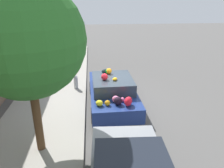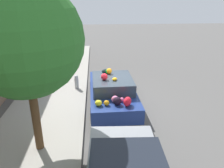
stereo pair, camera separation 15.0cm
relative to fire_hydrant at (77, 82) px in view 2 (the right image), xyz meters
name	(u,v)px [view 2 (the right image)]	position (x,y,z in m)	size (l,w,h in m)	color
ground_plane	(111,105)	(-1.79, -1.59, -0.46)	(60.00, 60.00, 0.00)	#565451
sidewalk_curb	(48,106)	(-1.79, 1.11, -0.40)	(24.00, 3.20, 0.12)	#9E998E
street_tree	(24,40)	(-4.62, 0.81, 2.96)	(3.06, 3.06, 4.84)	brown
fire_hydrant	(77,82)	(0.00, 0.00, 0.00)	(0.20, 0.20, 0.70)	#B2B2B7
art_car	(112,91)	(-1.85, -1.64, 0.25)	(4.32, 1.93, 1.62)	navy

